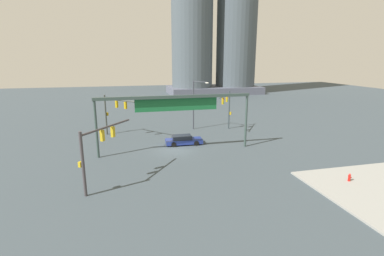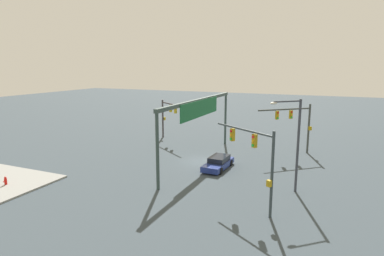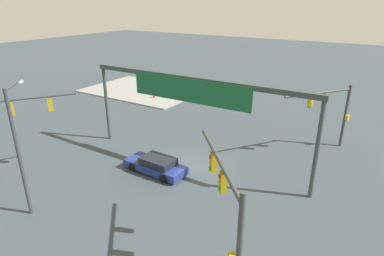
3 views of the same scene
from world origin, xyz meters
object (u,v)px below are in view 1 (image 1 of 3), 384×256
at_px(traffic_signal_opposite_side, 96,146).
at_px(fire_hydrant_on_curb, 349,177).
at_px(sedan_car_approaching, 183,140).
at_px(traffic_signal_cross_street, 227,104).
at_px(streetlamp_curved_arm, 195,101).
at_px(traffic_signal_near_corner, 113,109).

height_order(traffic_signal_opposite_side, fire_hydrant_on_curb, traffic_signal_opposite_side).
relative_size(traffic_signal_opposite_side, sedan_car_approaching, 1.13).
xyz_separation_m(traffic_signal_cross_street, sedan_car_approaching, (-7.91, -5.47, -3.59)).
distance_m(traffic_signal_cross_street, fire_hydrant_on_curb, 21.14).
relative_size(traffic_signal_cross_street, streetlamp_curved_arm, 0.79).
relative_size(traffic_signal_near_corner, fire_hydrant_on_curb, 8.15).
relative_size(traffic_signal_near_corner, streetlamp_curved_arm, 0.76).
relative_size(sedan_car_approaching, fire_hydrant_on_curb, 6.68).
bearing_deg(traffic_signal_opposite_side, fire_hydrant_on_curb, -65.21).
height_order(traffic_signal_opposite_side, streetlamp_curved_arm, streetlamp_curved_arm).
xyz_separation_m(traffic_signal_near_corner, traffic_signal_opposite_side, (-0.96, -17.04, -0.23)).
distance_m(traffic_signal_near_corner, streetlamp_curved_arm, 12.24).
bearing_deg(streetlamp_curved_arm, fire_hydrant_on_curb, -21.24).
bearing_deg(fire_hydrant_on_curb, traffic_signal_opposite_side, 168.99).
bearing_deg(traffic_signal_opposite_side, traffic_signal_cross_street, -11.48).
bearing_deg(streetlamp_curved_arm, traffic_signal_opposite_side, -77.64).
distance_m(traffic_signal_opposite_side, fire_hydrant_on_curb, 22.27).
xyz_separation_m(traffic_signal_near_corner, streetlamp_curved_arm, (12.17, 1.24, 0.47)).
relative_size(traffic_signal_cross_street, fire_hydrant_on_curb, 8.43).
height_order(traffic_signal_opposite_side, traffic_signal_cross_street, traffic_signal_cross_street).
bearing_deg(sedan_car_approaching, traffic_signal_cross_street, 36.47).
relative_size(traffic_signal_cross_street, sedan_car_approaching, 1.26).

